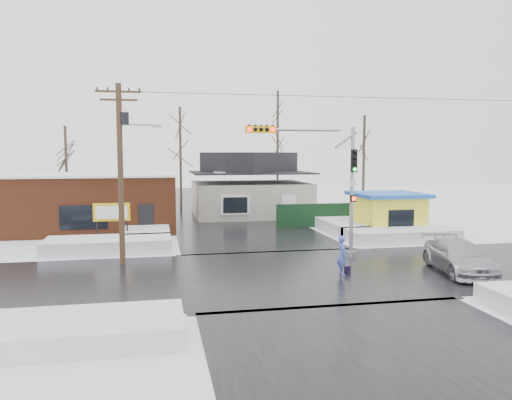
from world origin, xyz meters
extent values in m
plane|color=white|center=(0.00, 0.00, 0.00)|extent=(120.00, 120.00, 0.00)
cube|color=black|center=(0.00, 0.00, 0.01)|extent=(10.00, 120.00, 0.02)
cube|color=black|center=(0.00, 0.00, 0.01)|extent=(120.00, 10.00, 0.02)
cube|color=white|center=(-9.00, 7.00, 0.40)|extent=(7.00, 3.00, 0.80)
cube|color=white|center=(9.00, 7.00, 0.40)|extent=(7.00, 3.00, 0.80)
cube|color=white|center=(-9.00, -7.00, 0.35)|extent=(7.00, 3.00, 0.70)
cube|color=white|center=(-7.00, 12.00, 0.40)|extent=(3.00, 8.00, 0.80)
cube|color=white|center=(7.00, 12.00, 0.40)|extent=(3.00, 8.00, 0.80)
cylinder|color=gray|center=(4.00, 3.00, 3.50)|extent=(0.20, 0.20, 7.00)
cylinder|color=gray|center=(4.00, 3.00, 0.15)|extent=(0.50, 0.50, 0.30)
cylinder|color=gray|center=(1.00, 3.00, 6.80)|extent=(4.60, 0.14, 0.14)
cube|color=gold|center=(-1.00, 3.00, 6.80)|extent=(1.60, 0.28, 0.35)
sphere|color=#FF0C0C|center=(-1.60, 2.84, 6.80)|extent=(0.20, 0.20, 0.20)
sphere|color=#FF0C0C|center=(-0.40, 2.84, 6.80)|extent=(0.20, 0.20, 0.20)
cube|color=black|center=(4.00, 2.80, 5.20)|extent=(0.30, 0.22, 1.20)
sphere|color=#0CE533|center=(4.00, 2.66, 4.75)|extent=(0.18, 0.18, 0.18)
cube|color=black|center=(4.00, 2.80, 3.20)|extent=(0.30, 0.20, 0.35)
cylinder|color=#382619|center=(-8.00, 3.50, 4.50)|extent=(0.28, 0.28, 9.00)
cube|color=#382619|center=(-8.00, 3.50, 8.60)|extent=(2.20, 0.10, 0.10)
cube|color=#382619|center=(-8.00, 3.50, 8.20)|extent=(1.80, 0.10, 0.10)
cylinder|color=black|center=(-7.75, 3.50, 7.30)|extent=(0.44, 0.44, 0.60)
cylinder|color=gray|center=(-7.10, 3.50, 7.00)|extent=(1.80, 0.08, 0.08)
cube|color=gray|center=(-6.20, 3.50, 6.95)|extent=(0.50, 0.22, 0.12)
cube|color=brown|center=(-11.00, 16.00, 2.00)|extent=(12.00, 8.00, 4.00)
cube|color=white|center=(-11.00, 16.00, 4.05)|extent=(12.20, 8.20, 0.15)
cube|color=black|center=(-11.00, 11.98, 1.40)|extent=(3.00, 0.08, 1.60)
cube|color=black|center=(-7.00, 11.98, 1.10)|extent=(1.00, 0.08, 2.20)
cylinder|color=black|center=(-9.90, 9.50, 0.90)|extent=(0.10, 0.10, 1.80)
cylinder|color=black|center=(-8.10, 9.50, 0.90)|extent=(0.10, 0.10, 1.80)
cube|color=gold|center=(-9.00, 9.50, 2.00)|extent=(2.20, 0.18, 1.10)
cube|color=white|center=(-9.00, 9.39, 2.00)|extent=(1.90, 0.02, 0.80)
cube|color=#A6A196|center=(2.00, 22.00, 1.50)|extent=(10.00, 8.00, 3.00)
cube|color=black|center=(2.00, 22.00, 3.90)|extent=(10.40, 8.40, 0.12)
pyramid|color=black|center=(2.00, 22.00, 4.86)|extent=(9.00, 7.00, 1.80)
cube|color=brown|center=(5.20, 23.00, 4.90)|extent=(0.70, 0.70, 1.40)
cube|color=white|center=(0.00, 17.95, 1.40)|extent=(2.40, 0.12, 1.60)
cube|color=#FEF538|center=(9.50, 10.00, 1.30)|extent=(4.00, 4.00, 2.60)
cube|color=#1835B9|center=(9.50, 10.00, 2.75)|extent=(4.60, 4.60, 0.25)
cube|color=black|center=(9.50, 7.97, 1.30)|extent=(1.80, 0.06, 1.20)
cube|color=black|center=(6.50, 14.00, 0.90)|extent=(8.00, 0.12, 1.80)
cylinder|color=#332821|center=(-4.00, 26.00, 5.00)|extent=(0.24, 0.24, 10.00)
cylinder|color=#332821|center=(6.00, 28.00, 6.00)|extent=(0.24, 0.24, 12.00)
cylinder|color=#332821|center=(12.00, 20.00, 4.50)|extent=(0.24, 0.24, 9.00)
cylinder|color=#332821|center=(-14.00, 24.00, 4.00)|extent=(0.24, 0.24, 8.00)
imported|color=#465BC5|center=(2.06, -0.72, 0.90)|extent=(0.50, 0.70, 1.80)
imported|color=#B0B0B7|center=(7.58, -1.39, 0.74)|extent=(2.93, 5.41, 1.49)
cube|color=black|center=(2.37, -0.61, 0.17)|extent=(0.30, 0.18, 0.35)
camera|label=1|loc=(-6.22, -22.07, 5.55)|focal=35.00mm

